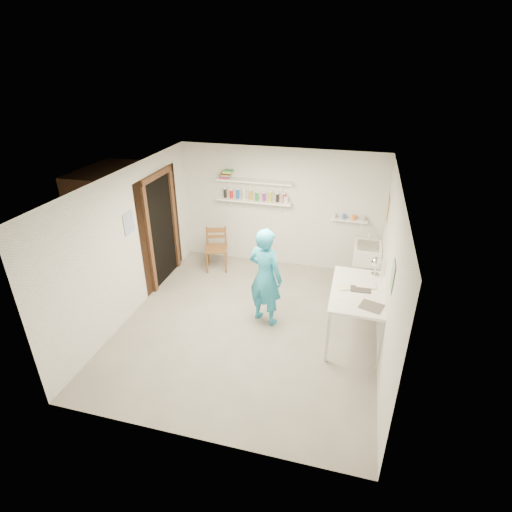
% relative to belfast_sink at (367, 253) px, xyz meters
% --- Properties ---
extents(floor, '(4.00, 4.50, 0.02)m').
position_rel_belfast_sink_xyz_m(floor, '(-1.75, -1.70, -0.71)').
color(floor, slate).
rests_on(floor, ground).
extents(ceiling, '(4.00, 4.50, 0.02)m').
position_rel_belfast_sink_xyz_m(ceiling, '(-1.75, -1.70, 1.71)').
color(ceiling, silver).
rests_on(ceiling, wall_back).
extents(wall_back, '(4.00, 0.02, 2.40)m').
position_rel_belfast_sink_xyz_m(wall_back, '(-1.75, 0.56, 0.50)').
color(wall_back, silver).
rests_on(wall_back, ground).
extents(wall_front, '(4.00, 0.02, 2.40)m').
position_rel_belfast_sink_xyz_m(wall_front, '(-1.75, -3.96, 0.50)').
color(wall_front, silver).
rests_on(wall_front, ground).
extents(wall_left, '(0.02, 4.50, 2.40)m').
position_rel_belfast_sink_xyz_m(wall_left, '(-3.76, -1.70, 0.50)').
color(wall_left, silver).
rests_on(wall_left, ground).
extents(wall_right, '(0.02, 4.50, 2.40)m').
position_rel_belfast_sink_xyz_m(wall_right, '(0.26, -1.70, 0.50)').
color(wall_right, silver).
rests_on(wall_right, ground).
extents(doorway_recess, '(0.02, 0.90, 2.00)m').
position_rel_belfast_sink_xyz_m(doorway_recess, '(-3.74, -0.65, 0.30)').
color(doorway_recess, black).
rests_on(doorway_recess, wall_left).
extents(corridor_box, '(1.40, 1.50, 2.10)m').
position_rel_belfast_sink_xyz_m(corridor_box, '(-4.45, -0.65, 0.35)').
color(corridor_box, brown).
rests_on(corridor_box, ground).
extents(door_lintel, '(0.06, 1.05, 0.10)m').
position_rel_belfast_sink_xyz_m(door_lintel, '(-3.72, -0.65, 1.35)').
color(door_lintel, brown).
rests_on(door_lintel, wall_left).
extents(door_jamb_near, '(0.06, 0.10, 2.00)m').
position_rel_belfast_sink_xyz_m(door_jamb_near, '(-3.72, -1.15, 0.30)').
color(door_jamb_near, brown).
rests_on(door_jamb_near, ground).
extents(door_jamb_far, '(0.06, 0.10, 2.00)m').
position_rel_belfast_sink_xyz_m(door_jamb_far, '(-3.72, -0.15, 0.30)').
color(door_jamb_far, brown).
rests_on(door_jamb_far, ground).
extents(shelf_lower, '(1.50, 0.22, 0.03)m').
position_rel_belfast_sink_xyz_m(shelf_lower, '(-2.25, 0.43, 0.65)').
color(shelf_lower, white).
rests_on(shelf_lower, wall_back).
extents(shelf_upper, '(1.50, 0.22, 0.03)m').
position_rel_belfast_sink_xyz_m(shelf_upper, '(-2.25, 0.43, 1.05)').
color(shelf_upper, white).
rests_on(shelf_upper, wall_back).
extents(ledge_shelf, '(0.70, 0.14, 0.03)m').
position_rel_belfast_sink_xyz_m(ledge_shelf, '(-0.40, 0.47, 0.42)').
color(ledge_shelf, white).
rests_on(ledge_shelf, wall_back).
extents(poster_left, '(0.01, 0.28, 0.36)m').
position_rel_belfast_sink_xyz_m(poster_left, '(-3.74, -1.65, 0.85)').
color(poster_left, '#334C7F').
rests_on(poster_left, wall_left).
extents(poster_right_a, '(0.01, 0.34, 0.42)m').
position_rel_belfast_sink_xyz_m(poster_right_a, '(0.24, 0.10, 0.85)').
color(poster_right_a, '#995933').
rests_on(poster_right_a, wall_right).
extents(poster_right_b, '(0.01, 0.30, 0.38)m').
position_rel_belfast_sink_xyz_m(poster_right_b, '(0.24, -2.25, 0.80)').
color(poster_right_b, '#3F724C').
rests_on(poster_right_b, wall_right).
extents(belfast_sink, '(0.48, 0.60, 0.30)m').
position_rel_belfast_sink_xyz_m(belfast_sink, '(0.00, 0.00, 0.00)').
color(belfast_sink, white).
rests_on(belfast_sink, wall_right).
extents(man, '(0.70, 0.59, 1.64)m').
position_rel_belfast_sink_xyz_m(man, '(-1.54, -1.52, 0.12)').
color(man, '#2592BC').
rests_on(man, ground).
extents(wall_clock, '(0.29, 0.14, 0.29)m').
position_rel_belfast_sink_xyz_m(wall_clock, '(-1.62, -1.32, 0.39)').
color(wall_clock, '#FAF7AA').
rests_on(wall_clock, man).
extents(wooden_chair, '(0.53, 0.52, 0.92)m').
position_rel_belfast_sink_xyz_m(wooden_chair, '(-2.90, -0.06, -0.24)').
color(wooden_chair, brown).
rests_on(wooden_chair, ground).
extents(work_table, '(0.79, 1.32, 0.88)m').
position_rel_belfast_sink_xyz_m(work_table, '(-0.11, -1.65, -0.26)').
color(work_table, silver).
rests_on(work_table, ground).
extents(desk_lamp, '(0.16, 0.16, 0.16)m').
position_rel_belfast_sink_xyz_m(desk_lamp, '(0.11, -1.12, 0.40)').
color(desk_lamp, silver).
rests_on(desk_lamp, work_table).
extents(spray_cans, '(1.32, 0.06, 0.17)m').
position_rel_belfast_sink_xyz_m(spray_cans, '(-2.25, 0.43, 0.75)').
color(spray_cans, black).
rests_on(spray_cans, shelf_lower).
extents(book_stack, '(0.28, 0.14, 0.17)m').
position_rel_belfast_sink_xyz_m(book_stack, '(-2.80, 0.43, 1.15)').
color(book_stack, red).
rests_on(book_stack, shelf_upper).
extents(ledge_pots, '(0.48, 0.07, 0.09)m').
position_rel_belfast_sink_xyz_m(ledge_pots, '(-0.40, 0.47, 0.48)').
color(ledge_pots, silver).
rests_on(ledge_pots, ledge_shelf).
extents(papers, '(0.30, 0.22, 0.02)m').
position_rel_belfast_sink_xyz_m(papers, '(-0.11, -1.65, 0.19)').
color(papers, silver).
rests_on(papers, work_table).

